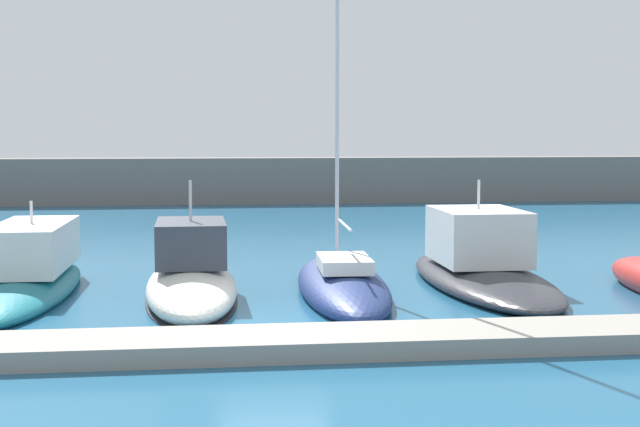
{
  "coord_description": "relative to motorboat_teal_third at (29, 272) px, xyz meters",
  "views": [
    {
      "loc": [
        -1.33,
        -19.51,
        4.45
      ],
      "look_at": [
        1.39,
        3.08,
        2.32
      ],
      "focal_mm": 49.93,
      "sensor_mm": 36.0,
      "label": 1
    }
  ],
  "objects": [
    {
      "name": "motorboat_ivory_fourth",
      "position": [
        4.48,
        -1.34,
        -0.05
      ],
      "size": [
        2.59,
        8.37,
        3.41
      ],
      "rotation": [
        0.0,
        0.0,
        1.6
      ],
      "color": "silver",
      "rests_on": "ground_plane"
    },
    {
      "name": "dock_pier",
      "position": [
        6.41,
        -7.57,
        -0.37
      ],
      "size": [
        36.02,
        1.91,
        0.4
      ],
      "primitive_type": "cube",
      "color": "gray",
      "rests_on": "ground_plane"
    },
    {
      "name": "mooring_buoy_white",
      "position": [
        15.47,
        13.37,
        -0.57
      ],
      "size": [
        0.76,
        0.76,
        0.76
      ],
      "primitive_type": "sphere",
      "color": "white",
      "rests_on": "ground_plane"
    },
    {
      "name": "ground_plane",
      "position": [
        6.41,
        -5.48,
        -0.57
      ],
      "size": [
        120.0,
        120.0,
        0.0
      ],
      "primitive_type": "plane",
      "color": "#1E567A"
    },
    {
      "name": "breakwater_seawall",
      "position": [
        6.41,
        29.51,
        0.82
      ],
      "size": [
        108.0,
        2.38,
        2.78
      ],
      "primitive_type": "cube",
      "color": "slate",
      "rests_on": "ground_plane"
    },
    {
      "name": "motorboat_charcoal_sixth",
      "position": [
        12.76,
        -0.2,
        0.03
      ],
      "size": [
        3.19,
        9.9,
        3.24
      ],
      "rotation": [
        0.0,
        0.0,
        1.57
      ],
      "color": "#2D2D33",
      "rests_on": "ground_plane"
    },
    {
      "name": "sailboat_navy_fifth",
      "position": [
        8.55,
        -1.25,
        -0.28
      ],
      "size": [
        2.64,
        9.04,
        14.83
      ],
      "rotation": [
        0.0,
        0.0,
        1.54
      ],
      "color": "navy",
      "rests_on": "ground_plane"
    },
    {
      "name": "motorboat_teal_third",
      "position": [
        0.0,
        0.0,
        0.0
      ],
      "size": [
        2.57,
        9.72,
        2.74
      ],
      "rotation": [
        0.0,
        0.0,
        1.56
      ],
      "color": "#19707F",
      "rests_on": "ground_plane"
    }
  ]
}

